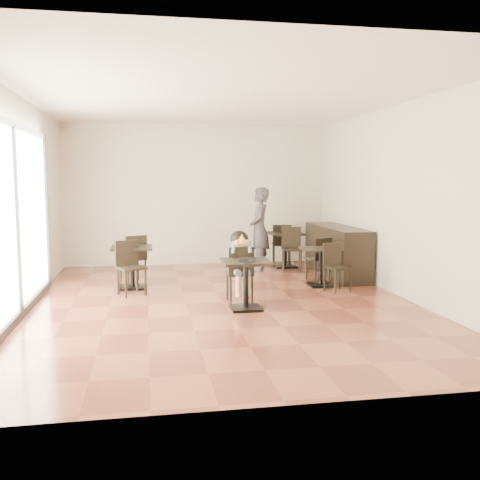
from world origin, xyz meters
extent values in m
cube|color=brown|center=(0.00, 0.00, 0.00)|extent=(6.00, 8.00, 0.01)
cube|color=white|center=(0.00, 0.00, 3.20)|extent=(6.00, 8.00, 0.01)
cube|color=beige|center=(0.00, 4.00, 1.60)|extent=(6.00, 0.01, 3.20)
cube|color=beige|center=(0.00, -4.00, 1.60)|extent=(6.00, 0.01, 3.20)
cube|color=beige|center=(-3.00, 0.00, 1.60)|extent=(0.01, 8.00, 3.20)
cube|color=beige|center=(3.00, 0.00, 1.60)|extent=(0.01, 8.00, 3.20)
cube|color=white|center=(-2.97, -0.50, 1.40)|extent=(0.04, 4.50, 2.60)
cylinder|color=black|center=(0.28, -0.64, 0.76)|extent=(0.25, 0.25, 0.02)
imported|color=#3C3B41|center=(1.22, 2.86, 0.89)|extent=(0.54, 0.72, 1.79)
cube|color=black|center=(2.65, 2.00, 0.50)|extent=(0.60, 2.40, 1.00)
camera|label=1|loc=(-1.18, -8.31, 1.96)|focal=40.00mm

